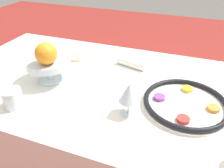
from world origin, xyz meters
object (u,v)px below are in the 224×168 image
Objects in this scene: bread_plate at (71,57)px; napkin_roll at (131,63)px; orange_fruit at (46,54)px; wine_glass at (129,93)px; fruit_stand at (48,64)px; seder_plate at (185,103)px; cup_far at (13,99)px.

bread_plate is 0.34m from napkin_roll.
orange_fruit is 0.30m from bread_plate.
napkin_roll is at bearing -75.81° from wine_glass.
wine_glass reaches higher than fruit_stand.
napkin_roll reaches higher than seder_plate.
fruit_stand is at bearing 95.53° from bread_plate.
napkin_roll reaches higher than bread_plate.
fruit_stand is 2.66× the size of cup_far.
seder_plate is at bearing -178.89° from fruit_stand.
wine_glass is at bearing 165.56° from fruit_stand.
napkin_roll is at bearing -40.02° from seder_plate.
wine_glass is at bearing -165.30° from cup_far.
wine_glass is 1.44× the size of orange_fruit.
wine_glass is 0.44m from cup_far.
cup_far is at bearing 20.11° from seder_plate.
orange_fruit is at bearing 44.90° from napkin_roll.
fruit_stand reaches higher than cup_far.
napkin_roll is at bearing -141.40° from fruit_stand.
napkin_roll is at bearing -125.76° from cup_far.
cup_far is at bearing 14.70° from wine_glass.
napkin_roll is 2.11× the size of cup_far.
fruit_stand is at bearing 1.11° from seder_plate.
wine_glass reaches higher than seder_plate.
seder_plate is 3.51× the size of orange_fruit.
seder_plate is 2.44× the size of wine_glass.
seder_plate reaches higher than bread_plate.
bread_plate is at bearing -37.95° from wine_glass.
bread_plate is (0.62, -0.22, -0.01)m from seder_plate.
wine_glass reaches higher than cup_far.
orange_fruit reaches higher than fruit_stand.
bread_plate is 0.44m from cup_far.
orange_fruit reaches higher than seder_plate.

